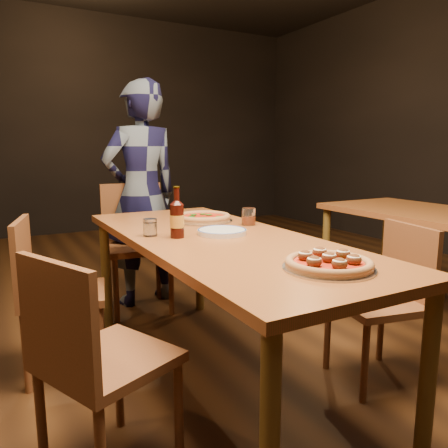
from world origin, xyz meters
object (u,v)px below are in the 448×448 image
beer_bottle (177,220)px  amber_glass (249,217)px  table_main (219,251)px  chair_end (138,246)px  chair_main_nw (108,358)px  pizza_meatball (329,263)px  chair_main_sw (64,293)px  chair_main_e (376,301)px  water_glass (150,227)px  diner (142,194)px  plate_stack (222,232)px  pizza_margherita (203,218)px

beer_bottle → amber_glass: size_ratio=2.53×
table_main → beer_bottle: bearing=158.7°
chair_end → chair_main_nw: bearing=-104.6°
chair_main_nw → pizza_meatball: 0.86m
table_main → chair_main_sw: (-0.67, 0.46, -0.24)m
pizza_meatball → beer_bottle: 0.82m
chair_main_e → water_glass: size_ratio=9.77×
diner → plate_stack: bearing=81.1°
water_glass → diner: 1.18m
chair_main_e → plate_stack: bearing=-112.3°
table_main → plate_stack: 0.11m
plate_stack → chair_main_e: bearing=-34.0°
chair_main_sw → water_glass: (0.38, -0.28, 0.36)m
chair_main_e → diner: diner is taller
table_main → pizza_margherita: pizza_margherita is taller
beer_bottle → diner: 1.25m
chair_main_nw → diner: diner is taller
chair_main_sw → pizza_meatball: chair_main_sw is taller
chair_main_nw → beer_bottle: size_ratio=3.60×
chair_main_nw → pizza_margherita: 1.18m
pizza_meatball → diner: diner is taller
chair_end → chair_main_e: bearing=-57.5°
water_glass → diner: bearing=73.8°
chair_main_sw → pizza_meatball: size_ratio=2.61×
chair_main_sw → water_glass: bearing=-113.0°
chair_main_sw → chair_main_e: (1.36, -0.84, -0.01)m
chair_main_sw → amber_glass: chair_main_sw is taller
pizza_margherita → amber_glass: 0.29m
chair_main_e → plate_stack: 0.85m
table_main → chair_main_sw: 0.85m
chair_end → beer_bottle: beer_bottle is taller
chair_main_e → plate_stack: chair_main_e is taller
table_main → water_glass: (-0.29, 0.18, 0.11)m
water_glass → amber_glass: 0.59m
chair_end → diner: size_ratio=0.57×
diner → beer_bottle: bearing=70.5°
water_glass → diner: (0.33, 1.13, 0.04)m
chair_main_nw → pizza_meatball: bearing=-138.3°
water_glass → amber_glass: (0.59, 0.03, 0.00)m
beer_bottle → amber_glass: (0.49, 0.13, -0.04)m
pizza_margherita → pizza_meatball: bearing=-93.0°
chair_main_nw → water_glass: (0.36, 0.55, 0.36)m
pizza_meatball → table_main: bearing=95.7°
amber_glass → pizza_margherita: bearing=125.9°
table_main → chair_main_sw: size_ratio=2.31×
amber_glass → diner: 1.13m
amber_glass → beer_bottle: bearing=-164.6°
table_main → chair_main_nw: 0.79m
table_main → amber_glass: amber_glass is taller
chair_main_nw → pizza_margherita: chair_main_nw is taller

